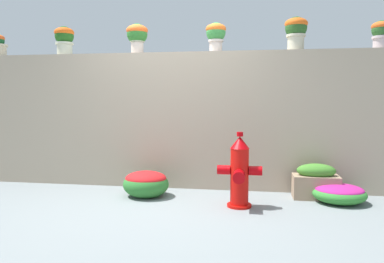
% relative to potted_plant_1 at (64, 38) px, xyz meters
% --- Properties ---
extents(ground_plane, '(24.00, 24.00, 0.00)m').
position_rel_potted_plant_1_xyz_m(ground_plane, '(1.67, -1.19, -2.16)').
color(ground_plane, slate).
extents(stone_wall, '(6.24, 0.41, 1.89)m').
position_rel_potted_plant_1_xyz_m(stone_wall, '(1.67, -0.01, -1.21)').
color(stone_wall, tan).
rests_on(stone_wall, ground).
extents(potted_plant_1, '(0.29, 0.29, 0.43)m').
position_rel_potted_plant_1_xyz_m(potted_plant_1, '(0.00, 0.00, 0.00)').
color(potted_plant_1, beige).
rests_on(potted_plant_1, stone_wall).
extents(potted_plant_2, '(0.31, 0.31, 0.43)m').
position_rel_potted_plant_1_xyz_m(potted_plant_2, '(1.13, -0.03, 0.01)').
color(potted_plant_2, beige).
rests_on(potted_plant_2, stone_wall).
extents(potted_plant_3, '(0.29, 0.29, 0.42)m').
position_rel_potted_plant_1_xyz_m(potted_plant_3, '(2.26, 0.02, 0.01)').
color(potted_plant_3, '#BDB0A9').
rests_on(potted_plant_3, stone_wall).
extents(potted_plant_4, '(0.30, 0.30, 0.45)m').
position_rel_potted_plant_1_xyz_m(potted_plant_4, '(3.34, -0.03, 0.02)').
color(potted_plant_4, '#BEB89E').
rests_on(potted_plant_4, stone_wall).
extents(potted_plant_5, '(0.25, 0.25, 0.37)m').
position_rel_potted_plant_1_xyz_m(potted_plant_5, '(4.40, -0.05, -0.04)').
color(potted_plant_5, '#C3B0B4').
rests_on(potted_plant_5, stone_wall).
extents(fire_hydrant, '(0.52, 0.42, 0.87)m').
position_rel_potted_plant_1_xyz_m(fire_hydrant, '(2.64, -0.98, -1.76)').
color(fire_hydrant, red).
rests_on(fire_hydrant, ground).
extents(flower_bush_left, '(0.59, 0.53, 0.34)m').
position_rel_potted_plant_1_xyz_m(flower_bush_left, '(1.43, -0.70, -1.98)').
color(flower_bush_left, '#2D742E').
rests_on(flower_bush_left, ground).
extents(flower_bush_right, '(0.64, 0.57, 0.23)m').
position_rel_potted_plant_1_xyz_m(flower_bush_right, '(3.83, -0.61, -2.04)').
color(flower_bush_right, '#327F30').
rests_on(flower_bush_right, ground).
extents(planter_box, '(0.56, 0.30, 0.44)m').
position_rel_potted_plant_1_xyz_m(planter_box, '(3.58, -0.46, -1.95)').
color(planter_box, '#977C61').
rests_on(planter_box, ground).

